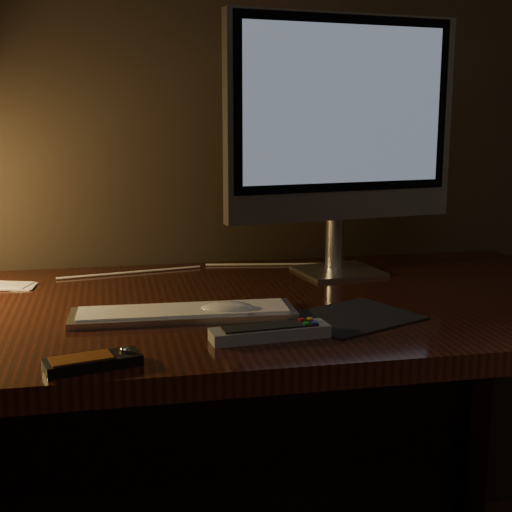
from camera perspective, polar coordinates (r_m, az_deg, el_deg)
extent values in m
cube|color=black|center=(1.74, -5.65, 19.35)|extent=(4.00, 0.02, 2.70)
cube|color=black|center=(1.37, -3.34, -4.55)|extent=(1.60, 0.75, 0.04)
cube|color=black|center=(2.03, 17.19, -10.92)|extent=(0.06, 0.06, 0.71)
cube|color=black|center=(1.79, -4.88, -10.06)|extent=(1.48, 0.02, 0.51)
cube|color=silver|center=(1.63, 6.59, -1.21)|extent=(0.20, 0.18, 0.01)
cylinder|color=silver|center=(1.64, 6.32, 1.13)|extent=(0.05, 0.05, 0.12)
cube|color=silver|center=(1.59, 6.93, 10.85)|extent=(0.54, 0.12, 0.44)
cube|color=black|center=(1.57, 7.17, 11.91)|extent=(0.50, 0.08, 0.37)
cube|color=#7F90AD|center=(1.57, 7.20, 11.91)|extent=(0.46, 0.07, 0.33)
cube|color=silver|center=(1.28, -5.83, -4.53)|extent=(0.40, 0.13, 0.01)
cube|color=black|center=(1.28, 7.74, -4.85)|extent=(0.26, 0.24, 0.00)
ellipsoid|color=white|center=(1.28, -2.25, -4.43)|extent=(0.11, 0.08, 0.02)
cube|color=black|center=(1.05, -12.92, -8.30)|extent=(0.14, 0.08, 0.02)
cube|color=brown|center=(1.05, -12.94, -7.86)|extent=(0.09, 0.06, 0.00)
sphere|color=silver|center=(1.05, -12.94, -7.79)|extent=(0.01, 0.01, 0.01)
cube|color=gray|center=(1.15, 1.11, -6.16)|extent=(0.20, 0.07, 0.02)
cube|color=black|center=(1.15, 1.12, -5.65)|extent=(0.16, 0.05, 0.00)
cylinder|color=red|center=(1.15, 1.12, -5.51)|extent=(0.01, 0.01, 0.00)
cylinder|color=#0C8C19|center=(1.15, 1.12, -5.51)|extent=(0.01, 0.01, 0.00)
cylinder|color=gold|center=(1.15, 1.12, -5.51)|extent=(0.01, 0.01, 0.00)
cylinder|color=#1433BF|center=(1.15, 1.12, -5.51)|extent=(0.01, 0.01, 0.00)
cube|color=white|center=(1.57, -19.07, -2.28)|extent=(0.11, 0.09, 0.01)
cylinder|color=white|center=(1.65, -4.29, -1.07)|extent=(0.63, 0.02, 0.01)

